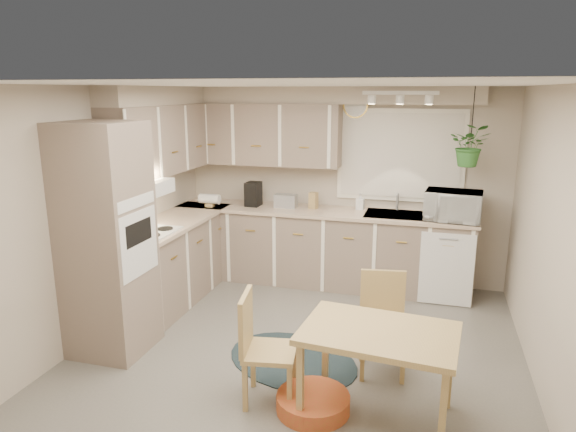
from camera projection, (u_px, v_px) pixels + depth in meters
The scene contains 35 objects.
floor at pixel (298, 353), 4.73m from camera, with size 4.20×4.20×0.00m, color #645F58.
ceiling at pixel (300, 85), 4.16m from camera, with size 4.20×4.20×0.00m, color white.
wall_back at pixel (342, 185), 6.41m from camera, with size 4.00×0.04×2.40m, color #AC9F8E.
wall_front at pixel (190, 335), 2.48m from camera, with size 4.00×0.04×2.40m, color #AC9F8E.
wall_left at pixel (100, 213), 4.98m from camera, with size 0.04×4.20×2.40m, color #AC9F8E.
wall_right at pixel (552, 246), 3.92m from camera, with size 0.04×4.20×2.40m, color #AC9F8E.
base_cab_left at pixel (175, 261), 5.89m from camera, with size 0.60×1.85×0.90m, color #7E6C5F.
base_cab_back at pixel (320, 248), 6.36m from camera, with size 3.60×0.60×0.90m, color #7E6C5F.
counter_left at pixel (174, 221), 5.78m from camera, with size 0.64×1.89×0.04m, color #CAAC93.
counter_back at pixel (320, 212), 6.24m from camera, with size 3.64×0.64×0.04m, color #CAAC93.
oven_stack at pixel (107, 241), 4.58m from camera, with size 0.65×0.65×2.10m, color #7E6C5F.
wall_oven_face at pixel (139, 243), 4.49m from camera, with size 0.02×0.56×0.58m, color silver.
upper_cab_left at pixel (164, 139), 5.72m from camera, with size 0.35×2.00×0.75m, color #7E6C5F.
upper_cab_back at pixel (261, 134), 6.36m from camera, with size 2.00×0.35×0.75m, color #7E6C5F.
soffit_left at pixel (159, 96), 5.61m from camera, with size 0.30×2.00×0.20m, color #AC9F8E.
soffit_back at pixel (325, 95), 6.06m from camera, with size 3.60×0.30×0.20m, color #AC9F8E.
cooktop at pixel (147, 232), 5.23m from camera, with size 0.52×0.58×0.02m, color silver.
range_hood at pixel (143, 188), 5.13m from camera, with size 0.40×0.60×0.14m, color silver.
window_blinds at pixel (400, 156), 6.10m from camera, with size 1.40×0.02×1.00m, color white.
window_frame at pixel (400, 156), 6.11m from camera, with size 1.50×0.02×1.10m, color silver.
sink at pixel (395, 218), 6.01m from camera, with size 0.70×0.48×0.10m, color #9B9DA2.
dishwasher_front at pixel (446, 270), 5.68m from camera, with size 0.58×0.01×0.83m, color silver.
track_light_bar at pixel (400, 93), 5.44m from camera, with size 0.80×0.04×0.04m, color silver.
wall_clock at pixel (356, 105), 6.11m from camera, with size 0.30×0.30×0.03m, color #E6BA51.
dining_table at pixel (377, 374), 3.74m from camera, with size 1.10×0.73×0.69m, color tan.
chair_left at pixel (270, 349), 3.91m from camera, with size 0.41×0.41×0.87m, color tan.
chair_back at pixel (383, 326), 4.31m from camera, with size 0.40×0.40×0.86m, color tan.
braided_rug at pixel (293, 360), 4.60m from camera, with size 1.24×0.93×0.01m, color black.
pet_bed at pixel (313, 403), 3.86m from camera, with size 0.56×0.56×0.13m, color #B83A24.
microwave at pixel (453, 202), 5.70m from camera, with size 0.60×0.33×0.41m, color silver.
soap_bottle at pixel (360, 206), 6.25m from camera, with size 0.09×0.20×0.09m, color silver.
hanging_plant at pixel (470, 150), 5.52m from camera, with size 0.41×0.46×0.36m, color #2F6B2A.
coffee_maker at pixel (253, 194), 6.44m from camera, with size 0.17×0.21×0.30m, color black.
toaster at pixel (286, 201), 6.36m from camera, with size 0.27×0.15×0.16m, color #9B9DA2.
knife_block at pixel (313, 200), 6.29m from camera, with size 0.09×0.09×0.20m, color tan.
Camera 1 is at (1.08, -4.16, 2.35)m, focal length 32.00 mm.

